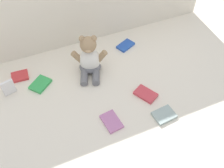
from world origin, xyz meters
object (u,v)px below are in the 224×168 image
object	(u,v)px
book_case_0	(8,88)
book_case_1	(146,94)
teddy_bear	(90,59)
book_case_6	(20,76)
book_case_5	(126,45)
book_case_2	(111,121)
book_case_3	(40,84)
book_case_4	(164,115)

from	to	relation	value
book_case_0	book_case_1	size ratio (longest dim) A/B	0.91
teddy_bear	book_case_6	world-z (taller)	teddy_bear
book_case_5	teddy_bear	bearing A→B (deg)	87.74
book_case_1	book_case_2	world-z (taller)	book_case_1
book_case_0	book_case_3	xyz separation A→B (m)	(0.18, -0.00, -0.05)
book_case_6	book_case_4	bearing A→B (deg)	-128.07
book_case_3	book_case_4	xyz separation A→B (m)	(0.59, -0.50, -0.00)
book_case_0	book_case_4	bearing A→B (deg)	-46.87
book_case_1	book_case_2	size ratio (longest dim) A/B	1.01
book_case_0	book_case_5	bearing A→B (deg)	-5.43
book_case_0	book_case_1	world-z (taller)	book_case_0
book_case_5	book_case_1	bearing A→B (deg)	145.85
book_case_0	book_case_4	distance (m)	0.92
book_case_0	book_case_4	size ratio (longest dim) A/B	0.98
book_case_4	book_case_6	xyz separation A→B (m)	(-0.70, 0.62, -0.00)
teddy_bear	book_case_1	xyz separation A→B (m)	(0.24, -0.32, -0.09)
book_case_0	book_case_6	world-z (taller)	book_case_0
teddy_bear	book_case_3	distance (m)	0.34
book_case_5	book_case_6	bearing A→B (deg)	65.77
book_case_5	book_case_0	bearing A→B (deg)	74.02
book_case_6	teddy_bear	bearing A→B (deg)	-102.45
book_case_0	book_case_2	size ratio (longest dim) A/B	0.92
book_case_5	book_case_6	xyz separation A→B (m)	(-0.75, -0.00, -0.00)
book_case_3	book_case_2	bearing A→B (deg)	-4.43
book_case_1	book_case_3	size ratio (longest dim) A/B	1.05
teddy_bear	book_case_5	size ratio (longest dim) A/B	2.22
teddy_bear	book_case_6	distance (m)	0.46
teddy_bear	book_case_6	bearing A→B (deg)	-175.18
teddy_bear	book_case_5	distance (m)	0.35
teddy_bear	book_case_2	distance (m)	0.43
book_case_2	book_case_3	world-z (taller)	book_case_3
teddy_bear	book_case_3	bearing A→B (deg)	-160.06
book_case_2	book_case_6	distance (m)	0.68
book_case_3	book_case_4	distance (m)	0.78
book_case_0	book_case_1	xyz separation A→B (m)	(0.75, -0.33, -0.05)
book_case_1	book_case_3	bearing A→B (deg)	-58.06
book_case_1	book_case_5	size ratio (longest dim) A/B	1.05
book_case_2	book_case_6	bearing A→B (deg)	120.10
book_case_4	book_case_0	bearing A→B (deg)	51.86
book_case_4	book_case_6	size ratio (longest dim) A/B	1.16
book_case_3	book_case_4	world-z (taller)	book_case_3
book_case_0	book_case_2	xyz separation A→B (m)	(0.48, -0.42, -0.05)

